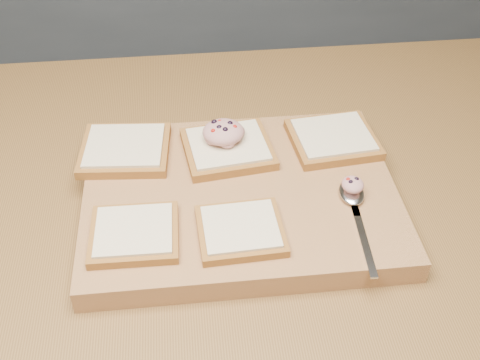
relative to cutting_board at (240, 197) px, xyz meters
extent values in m
cube|color=slate|center=(0.01, 0.05, -0.50)|extent=(1.90, 0.75, 0.84)
cube|color=brown|center=(0.01, 0.05, -0.05)|extent=(2.00, 0.80, 0.06)
cube|color=slate|center=(0.01, 1.48, -0.47)|extent=(3.60, 0.60, 0.90)
cube|color=#B27E4C|center=(0.00, 0.00, 0.00)|extent=(0.44, 0.34, 0.04)
cube|color=olive|center=(-0.16, 0.10, 0.02)|extent=(0.14, 0.13, 0.01)
cube|color=beige|center=(-0.16, 0.10, 0.03)|extent=(0.12, 0.11, 0.00)
cube|color=olive|center=(-0.01, 0.08, 0.02)|extent=(0.14, 0.13, 0.01)
cube|color=beige|center=(-0.01, 0.08, 0.03)|extent=(0.12, 0.11, 0.00)
cube|color=olive|center=(0.15, 0.09, 0.02)|extent=(0.14, 0.13, 0.01)
cube|color=beige|center=(0.15, 0.09, 0.03)|extent=(0.12, 0.11, 0.00)
cube|color=olive|center=(-0.15, -0.08, 0.02)|extent=(0.11, 0.11, 0.01)
cube|color=beige|center=(-0.15, -0.08, 0.03)|extent=(0.10, 0.09, 0.00)
cube|color=olive|center=(-0.01, -0.09, 0.02)|extent=(0.11, 0.11, 0.01)
cube|color=beige|center=(-0.01, -0.09, 0.03)|extent=(0.10, 0.09, 0.00)
ellipsoid|color=tan|center=(-0.02, 0.09, 0.05)|extent=(0.06, 0.06, 0.03)
sphere|color=black|center=(0.00, 0.10, 0.06)|extent=(0.01, 0.01, 0.01)
sphere|color=black|center=(-0.03, 0.10, 0.06)|extent=(0.01, 0.01, 0.01)
sphere|color=black|center=(-0.01, 0.08, 0.06)|extent=(0.01, 0.01, 0.01)
sphere|color=black|center=(-0.02, 0.09, 0.06)|extent=(0.01, 0.01, 0.01)
sphere|color=#A5140C|center=(0.00, 0.09, 0.06)|extent=(0.01, 0.01, 0.01)
sphere|color=#A5140C|center=(-0.02, 0.10, 0.06)|extent=(0.01, 0.01, 0.01)
sphere|color=#A5140C|center=(-0.03, 0.08, 0.06)|extent=(0.01, 0.01, 0.01)
ellipsoid|color=silver|center=(0.15, -0.03, 0.02)|extent=(0.04, 0.06, 0.01)
cube|color=silver|center=(0.15, -0.06, 0.02)|extent=(0.01, 0.03, 0.00)
cube|color=silver|center=(0.15, -0.12, 0.02)|extent=(0.02, 0.13, 0.00)
ellipsoid|color=tan|center=(0.15, -0.03, 0.04)|extent=(0.03, 0.03, 0.02)
sphere|color=black|center=(0.16, -0.03, 0.04)|extent=(0.01, 0.01, 0.01)
sphere|color=black|center=(0.15, -0.03, 0.04)|extent=(0.01, 0.01, 0.01)
sphere|color=#A5140C|center=(0.15, -0.03, 0.04)|extent=(0.01, 0.01, 0.01)
camera|label=1|loc=(-0.07, -0.63, 0.59)|focal=45.00mm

